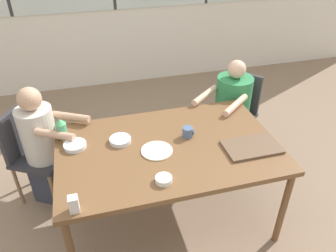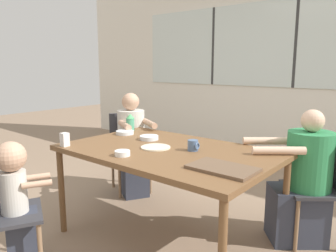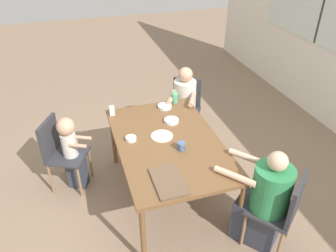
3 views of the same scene
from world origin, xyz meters
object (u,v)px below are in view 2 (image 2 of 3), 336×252
sippy_cup (130,122)px  milk_carton_small (65,140)px  person_toddler (18,206)px  bowl_cereal (149,138)px  chair_for_woman_green_shirt (325,179)px  chair_for_man_blue_shirt (128,144)px  person_man_blue_shirt (132,149)px  coffee_mug (193,145)px  bowl_fruit (122,153)px  bowl_white_shallow (125,132)px  person_woman_green_shirt (302,185)px

sippy_cup → milk_carton_small: (0.06, -0.78, -0.03)m
person_toddler → milk_carton_small: (-0.21, 0.51, 0.33)m
person_toddler → bowl_cereal: bearing=109.0°
chair_for_woman_green_shirt → chair_for_man_blue_shirt: 2.04m
person_man_blue_shirt → coffee_mug: 1.23m
coffee_mug → bowl_cereal: 0.52m
chair_for_woman_green_shirt → bowl_fruit: (-1.08, -1.13, 0.26)m
chair_for_man_blue_shirt → bowl_white_shallow: (0.41, -0.43, 0.26)m
coffee_mug → person_woman_green_shirt: bearing=42.3°
person_woman_green_shirt → coffee_mug: (-0.64, -0.58, 0.33)m
coffee_mug → chair_for_man_blue_shirt: bearing=157.7°
chair_for_woman_green_shirt → bowl_fruit: 1.58m
chair_for_woman_green_shirt → coffee_mug: (-0.77, -0.69, 0.28)m
person_man_blue_shirt → bowl_cereal: bearing=87.2°
person_man_blue_shirt → milk_carton_small: (0.24, -0.97, 0.31)m
bowl_white_shallow → bowl_fruit: bowl_fruit is taller
person_toddler → bowl_fruit: person_toddler is taller
bowl_fruit → coffee_mug: bearing=55.0°
coffee_mug → bowl_cereal: bearing=172.8°
person_woman_green_shirt → person_man_blue_shirt: 1.76m
sippy_cup → bowl_white_shallow: sippy_cup is taller
chair_for_man_blue_shirt → person_woman_green_shirt: (1.89, 0.07, -0.04)m
person_woman_green_shirt → milk_carton_small: bearing=87.7°
coffee_mug → bowl_white_shallow: bearing=174.0°
chair_for_woman_green_shirt → bowl_cereal: 1.46m
coffee_mug → bowl_cereal: (-0.51, 0.07, -0.02)m
person_woman_green_shirt → bowl_white_shallow: (-1.49, -0.49, 0.30)m
chair_for_woman_green_shirt → bowl_white_shallow: (-1.62, -0.60, 0.26)m
chair_for_woman_green_shirt → person_man_blue_shirt: size_ratio=0.78×
person_woman_green_shirt → coffee_mug: person_woman_green_shirt is taller
sippy_cup → bowl_white_shallow: size_ratio=1.00×
bowl_fruit → chair_for_woman_green_shirt: bearing=46.2°
chair_for_man_blue_shirt → bowl_white_shallow: chair_for_man_blue_shirt is taller
person_man_blue_shirt → sippy_cup: 0.43m
coffee_mug → milk_carton_small: size_ratio=0.79×
chair_for_man_blue_shirt → bowl_cereal: (0.74, -0.45, 0.26)m
chair_for_man_blue_shirt → bowl_cereal: 0.90m
chair_for_woman_green_shirt → bowl_fruit: size_ratio=7.74×
person_man_blue_shirt → coffee_mug: bearing=97.6°
chair_for_woman_green_shirt → person_woman_green_shirt: (-0.13, -0.11, -0.04)m
chair_for_woman_green_shirt → chair_for_man_blue_shirt: (-2.03, -0.18, 0.00)m
coffee_mug → bowl_white_shallow: size_ratio=0.52×
chair_for_woman_green_shirt → coffee_mug: size_ratio=10.03×
coffee_mug → bowl_fruit: bearing=-125.0°
person_woman_green_shirt → coffee_mug: size_ratio=12.39×
person_toddler → bowl_cereal: person_toddler is taller
person_woman_green_shirt → bowl_fruit: size_ratio=9.57×
person_man_blue_shirt → bowl_white_shallow: (0.26, -0.35, 0.27)m
chair_for_man_blue_shirt → sippy_cup: 0.53m
bowl_white_shallow → bowl_cereal: bearing=-4.0°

